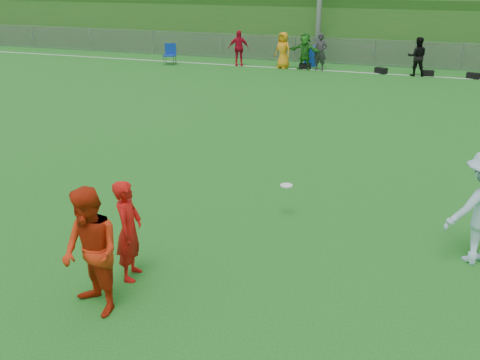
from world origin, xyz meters
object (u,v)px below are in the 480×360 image
at_px(player_red_center, 91,253).
at_px(frisbee, 286,185).
at_px(player_red_left, 129,230).
at_px(recycling_bin, 310,56).

relative_size(player_red_center, frisbee, 7.90).
relative_size(player_red_left, player_red_center, 0.87).
xyz_separation_m(player_red_left, player_red_center, (-0.04, -0.96, 0.12)).
distance_m(player_red_center, recycling_bin, 20.82).
height_order(player_red_left, player_red_center, player_red_center).
bearing_deg(player_red_left, player_red_center, 166.43).
height_order(frisbee, recycling_bin, recycling_bin).
bearing_deg(recycling_bin, player_red_center, -86.99).
bearing_deg(recycling_bin, player_red_left, -86.73).
height_order(player_red_left, frisbee, player_red_left).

